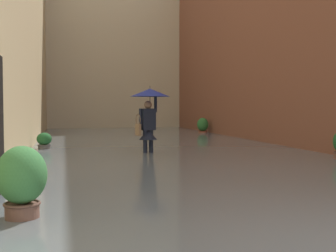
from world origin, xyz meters
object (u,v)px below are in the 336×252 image
(person_wading, at_px, (149,107))
(potted_plant_mid_right, at_px, (22,183))
(potted_plant_near_left, at_px, (203,126))
(potted_plant_far_right, at_px, (22,175))
(potted_plant_near_right, at_px, (44,143))

(person_wading, relative_size, potted_plant_mid_right, 2.01)
(potted_plant_near_left, relative_size, potted_plant_far_right, 1.35)
(potted_plant_far_right, height_order, potted_plant_mid_right, potted_plant_mid_right)
(potted_plant_near_left, distance_m, potted_plant_mid_right, 16.26)
(potted_plant_far_right, bearing_deg, person_wading, -123.70)
(person_wading, xyz_separation_m, potted_plant_near_right, (2.87, -1.82, -1.08))
(potted_plant_near_left, distance_m, potted_plant_near_right, 9.52)
(potted_plant_near_right, bearing_deg, person_wading, 147.57)
(potted_plant_mid_right, bearing_deg, potted_plant_near_right, -89.27)
(potted_plant_near_left, height_order, potted_plant_mid_right, potted_plant_mid_right)
(potted_plant_near_right, bearing_deg, potted_plant_far_right, 89.23)
(person_wading, bearing_deg, potted_plant_near_right, -32.43)
(potted_plant_near_left, height_order, potted_plant_far_right, potted_plant_near_left)
(person_wading, bearing_deg, potted_plant_mid_right, 67.06)
(potted_plant_mid_right, bearing_deg, potted_plant_far_right, -84.78)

